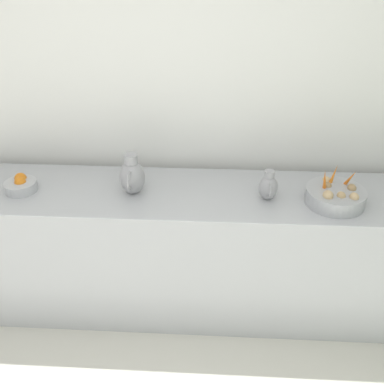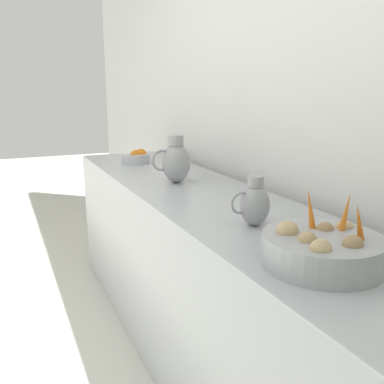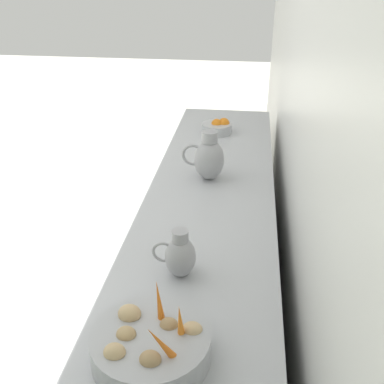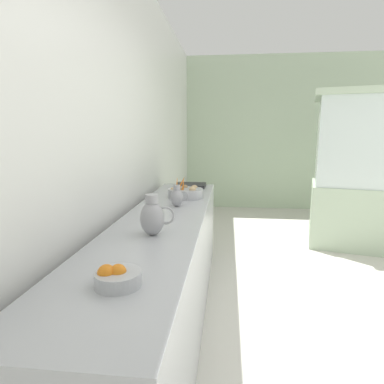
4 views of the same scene
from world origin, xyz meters
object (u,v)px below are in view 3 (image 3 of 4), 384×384
at_px(orange_bowl, 218,127).
at_px(metal_pitcher_short, 180,255).
at_px(metal_pitcher_tall, 209,158).
at_px(vegetable_colander, 151,344).

bearing_deg(orange_bowl, metal_pitcher_short, 89.39).
height_order(metal_pitcher_tall, metal_pitcher_short, metal_pitcher_tall).
xyz_separation_m(orange_bowl, metal_pitcher_short, (0.02, 1.47, 0.05)).
relative_size(vegetable_colander, metal_pitcher_short, 1.83).
xyz_separation_m(metal_pitcher_tall, metal_pitcher_short, (0.02, 0.80, -0.03)).
height_order(vegetable_colander, orange_bowl, vegetable_colander).
height_order(vegetable_colander, metal_pitcher_short, vegetable_colander).
distance_m(orange_bowl, metal_pitcher_tall, 0.68).
relative_size(orange_bowl, metal_pitcher_tall, 0.75).
bearing_deg(vegetable_colander, metal_pitcher_tall, -92.28).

